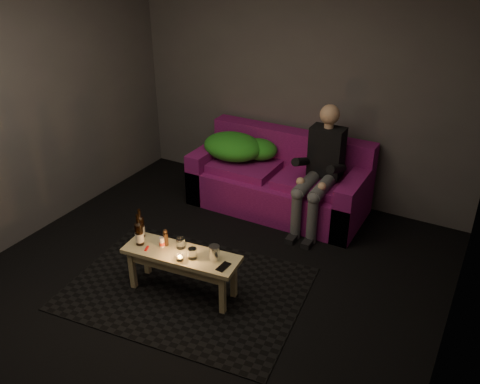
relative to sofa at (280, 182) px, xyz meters
The scene contains 17 objects.
floor 1.84m from the sofa, 89.86° to the right, with size 4.50×4.50×0.00m, color black.
room 1.90m from the sofa, 89.82° to the right, with size 4.50×4.50×4.50m.
rug 1.79m from the sofa, 92.53° to the right, with size 2.02×1.47×0.01m, color black.
sofa is the anchor object (origin of this frame).
green_blanket 0.63m from the sofa, behind, with size 0.84×0.57×0.29m.
person 0.65m from the sofa, 17.02° to the right, with size 0.34×0.79×1.28m.
coffee_table 1.81m from the sofa, 92.46° to the right, with size 1.04×0.43×0.41m.
beer_bottle_a 1.86m from the sofa, 106.69° to the right, with size 0.07×0.07×0.27m.
beer_bottle_b 1.94m from the sofa, 103.89° to the right, with size 0.07×0.07×0.29m.
salt_shaker 1.84m from the sofa, 98.47° to the right, with size 0.04×0.04×0.09m, color silver.
pepper_mill 1.80m from the sofa, 98.21° to the right, with size 0.04×0.04×0.12m, color black.
tumbler_back 1.76m from the sofa, 94.03° to the right, with size 0.08×0.08×0.09m, color white.
tealight 1.91m from the sofa, 90.68° to the right, with size 0.06×0.06×0.05m.
tumbler_front 1.84m from the sofa, 88.42° to the right, with size 0.07×0.07×0.09m, color white.
steel_cup 1.77m from the sofa, 83.02° to the right, with size 0.09×0.09×0.12m, color silver.
smartphone 1.85m from the sofa, 79.47° to the right, with size 0.07×0.14×0.01m, color black.
red_lighter 1.94m from the sofa, 100.86° to the right, with size 0.02×0.07×0.01m, color red.
Camera 1 is at (2.06, -2.84, 2.84)m, focal length 38.00 mm.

